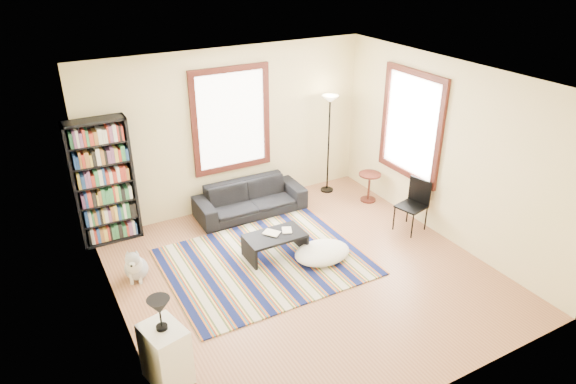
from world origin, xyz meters
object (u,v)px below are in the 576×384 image
side_table (369,187)px  dog (135,262)px  coffee_table (275,245)px  floor_cushion (322,253)px  floor_lamp (329,145)px  white_cabinet (166,354)px  folding_chair (411,207)px  bookshelf (104,183)px  sofa (250,199)px

side_table → dog: bearing=-175.4°
coffee_table → side_table: 2.48m
floor_cushion → side_table: side_table is taller
coffee_table → floor_lamp: bearing=38.3°
floor_lamp → white_cabinet: floor_lamp is taller
coffee_table → side_table: size_ratio=1.67×
folding_chair → white_cabinet: size_ratio=1.23×
side_table → folding_chair: size_ratio=0.63×
side_table → dog: side_table is taller
folding_chair → floor_cushion: bearing=167.5°
bookshelf → floor_cushion: 3.48m
folding_chair → side_table: bearing=73.8°
floor_cushion → folding_chair: bearing=1.3°
floor_lamp → sofa: bearing=-176.5°
folding_chair → bookshelf: bearing=140.8°
coffee_table → white_cabinet: 2.69m
side_table → white_cabinet: (-4.50, -2.39, 0.08)m
folding_chair → dog: 4.36m
coffee_table → white_cabinet: size_ratio=1.29×
coffee_table → floor_lamp: size_ratio=0.48×
floor_lamp → floor_cushion: bearing=-124.6°
sofa → white_cabinet: 3.86m
floor_lamp → side_table: (0.44, -0.72, -0.66)m
sofa → white_cabinet: bearing=-127.7°
floor_cushion → dog: 2.70m
coffee_table → folding_chair: size_ratio=1.05×
sofa → bookshelf: size_ratio=0.95×
sofa → coffee_table: (-0.25, -1.41, -0.10)m
bookshelf → floor_lamp: (3.96, -0.17, -0.07)m
side_table → bookshelf: bearing=168.6°
sofa → floor_cushion: sofa is taller
floor_cushion → dog: size_ratio=1.70×
side_table → coffee_table: bearing=-161.4°
floor_cushion → dog: bearing=161.2°
sofa → folding_chair: bearing=-40.4°
coffee_table → sofa: bearing=79.9°
dog → side_table: bearing=24.2°
side_table → floor_cushion: bearing=-145.5°
coffee_table → dog: (-1.98, 0.44, 0.08)m
floor_cushion → coffee_table: bearing=143.2°
floor_cushion → floor_lamp: floor_lamp is taller
bookshelf → white_cabinet: size_ratio=2.86×
floor_lamp → folding_chair: 2.00m
sofa → white_cabinet: (-2.41, -3.01, 0.07)m
folding_chair → sofa: bearing=124.9°
sofa → white_cabinet: white_cabinet is taller
floor_lamp → folding_chair: bearing=-78.5°
floor_cushion → folding_chair: folding_chair is taller
sofa → folding_chair: 2.73m
floor_lamp → dog: 4.09m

